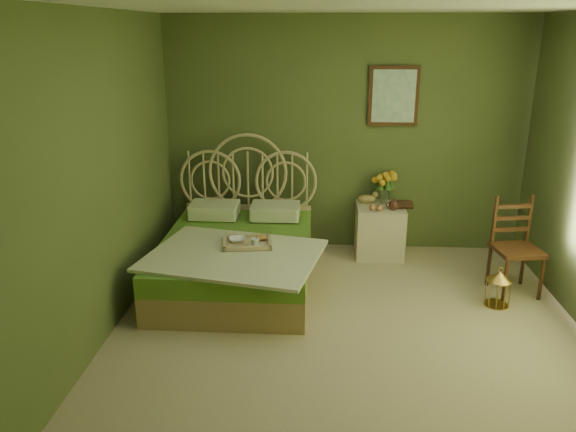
# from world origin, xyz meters

# --- Properties ---
(floor) EXTENTS (4.50, 4.50, 0.00)m
(floor) POSITION_xyz_m (0.00, 0.00, 0.00)
(floor) COLOR tan
(floor) RESTS_ON ground
(ceiling) EXTENTS (4.50, 4.50, 0.00)m
(ceiling) POSITION_xyz_m (0.00, 0.00, 2.60)
(ceiling) COLOR silver
(ceiling) RESTS_ON wall_back
(wall_back) EXTENTS (4.00, 0.00, 4.00)m
(wall_back) POSITION_xyz_m (0.00, 2.25, 1.30)
(wall_back) COLOR #566334
(wall_back) RESTS_ON floor
(wall_left) EXTENTS (0.00, 4.50, 4.50)m
(wall_left) POSITION_xyz_m (-2.00, 0.00, 1.30)
(wall_left) COLOR #566334
(wall_left) RESTS_ON floor
(wall_art) EXTENTS (0.54, 0.04, 0.64)m
(wall_art) POSITION_xyz_m (0.51, 2.22, 1.75)
(wall_art) COLOR #391D0F
(wall_art) RESTS_ON wall_back
(bed) EXTENTS (1.71, 2.16, 1.34)m
(bed) POSITION_xyz_m (-1.08, 1.16, 0.29)
(bed) COLOR tan
(bed) RESTS_ON floor
(nightstand) EXTENTS (0.52, 0.52, 1.00)m
(nightstand) POSITION_xyz_m (0.42, 1.99, 0.36)
(nightstand) COLOR #F3E8C6
(nightstand) RESTS_ON floor
(chair) EXTENTS (0.47, 0.47, 0.93)m
(chair) POSITION_xyz_m (1.63, 1.16, 0.52)
(chair) COLOR #391D0F
(chair) RESTS_ON floor
(birdcage) EXTENTS (0.22, 0.22, 0.34)m
(birdcage) POSITION_xyz_m (1.40, 0.80, 0.17)
(birdcage) COLOR #B48639
(birdcage) RESTS_ON floor
(book_lower) EXTENTS (0.20, 0.25, 0.02)m
(book_lower) POSITION_xyz_m (0.59, 2.00, 0.59)
(book_lower) COLOR #381E0F
(book_lower) RESTS_ON nightstand
(book_upper) EXTENTS (0.18, 0.23, 0.02)m
(book_upper) POSITION_xyz_m (0.59, 2.00, 0.61)
(book_upper) COLOR #472819
(book_upper) RESTS_ON nightstand
(cereal_bowl) EXTENTS (0.18, 0.18, 0.04)m
(cereal_bowl) POSITION_xyz_m (-1.04, 0.95, 0.54)
(cereal_bowl) COLOR white
(cereal_bowl) RESTS_ON bed
(coffee_cup) EXTENTS (0.09, 0.09, 0.08)m
(coffee_cup) POSITION_xyz_m (-0.86, 0.84, 0.56)
(coffee_cup) COLOR white
(coffee_cup) RESTS_ON bed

